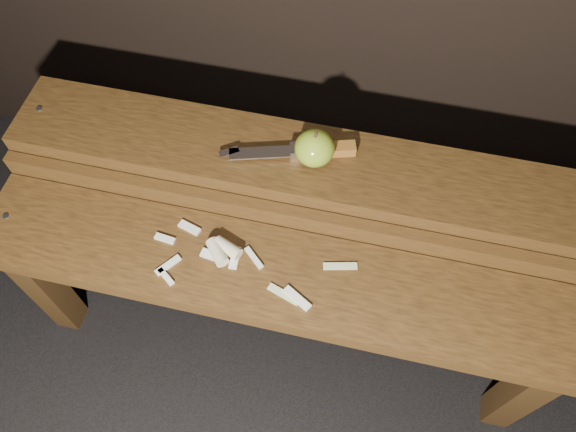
% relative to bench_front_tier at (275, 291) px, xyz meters
% --- Properties ---
extents(ground, '(60.00, 60.00, 0.00)m').
position_rel_bench_front_tier_xyz_m(ground, '(0.00, 0.06, -0.35)').
color(ground, black).
extents(bench_front_tier, '(1.20, 0.20, 0.42)m').
position_rel_bench_front_tier_xyz_m(bench_front_tier, '(0.00, 0.00, 0.00)').
color(bench_front_tier, black).
rests_on(bench_front_tier, ground).
extents(bench_rear_tier, '(1.20, 0.21, 0.50)m').
position_rel_bench_front_tier_xyz_m(bench_rear_tier, '(0.00, 0.23, 0.06)').
color(bench_rear_tier, black).
rests_on(bench_rear_tier, ground).
extents(apple, '(0.08, 0.08, 0.08)m').
position_rel_bench_front_tier_xyz_m(apple, '(0.03, 0.23, 0.18)').
color(apple, olive).
rests_on(apple, bench_rear_tier).
extents(knife, '(0.27, 0.10, 0.02)m').
position_rel_bench_front_tier_xyz_m(knife, '(0.02, 0.24, 0.16)').
color(knife, brown).
rests_on(knife, bench_rear_tier).
extents(apple_scraps, '(0.40, 0.14, 0.03)m').
position_rel_bench_front_tier_xyz_m(apple_scraps, '(-0.10, 0.02, 0.08)').
color(apple_scraps, beige).
rests_on(apple_scraps, bench_front_tier).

